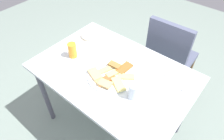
# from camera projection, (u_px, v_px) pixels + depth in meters

# --- Properties ---
(ground_plane) EXTENTS (6.00, 6.00, 0.00)m
(ground_plane) POSITION_uv_depth(u_px,v_px,m) (113.00, 124.00, 2.01)
(ground_plane) COLOR gray
(dining_table) EXTENTS (1.16, 0.78, 0.75)m
(dining_table) POSITION_uv_depth(u_px,v_px,m) (113.00, 79.00, 1.54)
(dining_table) COLOR white
(dining_table) RESTS_ON ground_plane
(dining_chair) EXTENTS (0.43, 0.43, 0.92)m
(dining_chair) POSITION_uv_depth(u_px,v_px,m) (169.00, 55.00, 1.96)
(dining_chair) COLOR #525872
(dining_chair) RESTS_ON ground_plane
(pide_platter) EXTENTS (0.34, 0.35, 0.04)m
(pide_platter) POSITION_uv_depth(u_px,v_px,m) (111.00, 75.00, 1.43)
(pide_platter) COLOR white
(pide_platter) RESTS_ON dining_table
(salad_plate_greens) EXTENTS (0.23, 0.23, 0.06)m
(salad_plate_greens) POSITION_uv_depth(u_px,v_px,m) (89.00, 36.00, 1.76)
(salad_plate_greens) COLOR white
(salad_plate_greens) RESTS_ON dining_table
(soda_can) EXTENTS (0.07, 0.07, 0.12)m
(soda_can) POSITION_uv_depth(u_px,v_px,m) (72.00, 50.00, 1.55)
(soda_can) COLOR orange
(soda_can) RESTS_ON dining_table
(drinking_glass) EXTENTS (0.07, 0.07, 0.11)m
(drinking_glass) POSITION_uv_depth(u_px,v_px,m) (134.00, 91.00, 1.27)
(drinking_glass) COLOR silver
(drinking_glass) RESTS_ON dining_table
(paper_napkin) EXTENTS (0.20, 0.20, 0.00)m
(paper_napkin) POSITION_uv_depth(u_px,v_px,m) (175.00, 81.00, 1.40)
(paper_napkin) COLOR white
(paper_napkin) RESTS_ON dining_table
(fork) EXTENTS (0.18, 0.07, 0.00)m
(fork) POSITION_uv_depth(u_px,v_px,m) (173.00, 82.00, 1.39)
(fork) COLOR silver
(fork) RESTS_ON paper_napkin
(spoon) EXTENTS (0.18, 0.06, 0.00)m
(spoon) POSITION_uv_depth(u_px,v_px,m) (176.00, 79.00, 1.41)
(spoon) COLOR silver
(spoon) RESTS_ON paper_napkin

